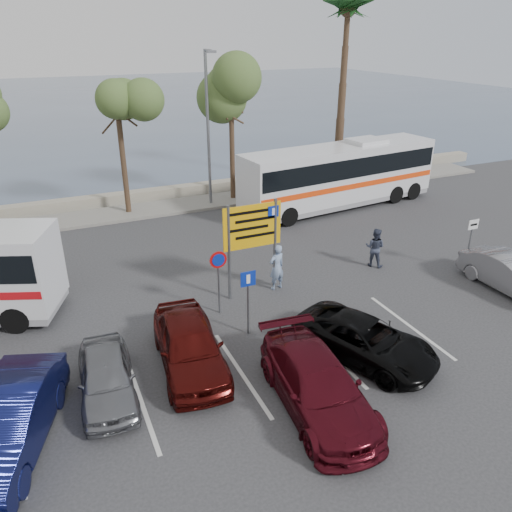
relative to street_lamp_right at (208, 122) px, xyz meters
name	(u,v)px	position (x,y,z in m)	size (l,w,h in m)	color
ground	(264,345)	(-3.00, -13.52, -4.60)	(120.00, 120.00, 0.00)	#2F2F32
kerb_strip	(157,209)	(-3.00, 0.48, -4.52)	(44.00, 2.40, 0.15)	gray
seawall	(148,195)	(-3.00, 2.48, -4.30)	(48.00, 0.80, 0.60)	gray
sea	(72,105)	(-3.00, 46.48, -4.59)	(140.00, 140.00, 0.00)	#415168
tree_mid	(115,83)	(-4.50, 0.48, 2.06)	(3.20, 3.20, 8.00)	#382619
tree_right	(231,89)	(1.50, 0.48, 1.57)	(3.20, 3.20, 7.40)	#382619
palm_tree	(348,13)	(8.50, 0.48, 5.27)	(4.80, 4.80, 11.20)	#382619
street_lamp_right	(208,122)	(0.00, 0.00, 0.00)	(0.45, 1.15, 8.01)	slate
direction_sign	(252,233)	(-2.00, -10.32, -2.17)	(2.20, 0.12, 3.60)	slate
sign_no_stop	(219,272)	(-3.60, -11.13, -3.02)	(0.60, 0.08, 2.35)	slate
sign_parking	(248,294)	(-3.20, -12.73, -3.13)	(0.50, 0.07, 2.25)	slate
sign_taxi	(471,238)	(6.80, -12.03, -3.18)	(0.50, 0.07, 2.20)	slate
lane_markings	(243,372)	(-4.14, -14.52, -4.60)	(12.02, 4.20, 0.01)	silver
coach_bus_right	(339,178)	(6.38, -3.02, -2.93)	(11.72, 3.70, 3.59)	silver
car_silver_a	(107,377)	(-7.83, -13.96, -3.99)	(1.44, 3.58, 1.22)	slate
car_blue	(6,424)	(-10.23, -14.98, -3.83)	(1.63, 4.67, 1.54)	#0F1447
car_maroon	(318,385)	(-2.93, -16.63, -3.91)	(1.94, 4.76, 1.38)	#4B0C16
car_red	(189,345)	(-5.43, -13.64, -3.85)	(1.76, 4.38, 1.49)	#420B09
suv_black	(365,340)	(-0.53, -15.31, -3.99)	(2.03, 4.39, 1.22)	black
car_silver_b	(512,274)	(7.00, -14.03, -3.92)	(1.43, 4.10, 1.35)	gray
pedestrian_near	(277,267)	(-1.00, -10.31, -3.70)	(0.66, 0.43, 1.80)	#8298BD
pedestrian_far	(375,247)	(3.60, -10.14, -3.77)	(0.80, 0.62, 1.65)	#373E53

